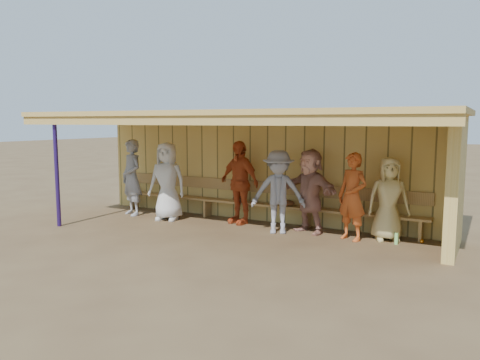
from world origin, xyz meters
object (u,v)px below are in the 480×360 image
at_px(player_a, 132,177).
at_px(player_f, 310,191).
at_px(player_g, 352,197).
at_px(player_h, 388,199).
at_px(player_b, 167,181).
at_px(player_d, 239,182).
at_px(player_e, 278,192).
at_px(bench, 256,199).

xyz_separation_m(player_a, player_f, (4.48, 0.35, -0.06)).
height_order(player_g, player_h, player_g).
bearing_deg(player_b, player_h, -7.21).
distance_m(player_a, player_d, 2.80).
height_order(player_b, player_g, player_b).
relative_size(player_d, player_h, 1.15).
relative_size(player_e, player_g, 1.00).
bearing_deg(bench, player_a, -165.60).
xyz_separation_m(player_b, player_d, (1.65, 0.48, 0.02)).
height_order(player_f, player_g, player_f).
bearing_deg(player_a, player_e, 21.21).
relative_size(player_a, player_f, 1.07).
xyz_separation_m(player_b, player_e, (2.81, 0.03, -0.05)).
distance_m(player_b, bench, 2.11).
height_order(player_g, bench, player_g).
relative_size(player_a, player_e, 1.09).
xyz_separation_m(player_g, player_h, (0.62, 0.30, -0.04)).
bearing_deg(player_b, player_e, -12.31).
height_order(player_b, player_f, player_b).
distance_m(player_h, bench, 3.05).
bearing_deg(player_g, player_b, -155.96).
height_order(player_e, bench, player_e).
relative_size(player_a, bench, 0.25).
distance_m(player_a, player_f, 4.49).
relative_size(player_d, player_g, 1.09).
bearing_deg(player_b, bench, 10.32).
height_order(player_b, player_h, player_b).
distance_m(player_f, bench, 1.56).
height_order(player_d, bench, player_d).
relative_size(player_e, player_f, 0.98).
bearing_deg(player_g, player_d, -164.64).
xyz_separation_m(player_d, player_f, (1.71, -0.09, -0.06)).
xyz_separation_m(player_a, player_g, (5.42, 0.15, -0.08)).
height_order(player_d, player_g, player_d).
bearing_deg(player_a, player_h, 25.68).
height_order(player_a, player_d, player_d).
distance_m(player_a, player_b, 1.12).
height_order(player_e, player_f, player_f).
relative_size(player_b, player_h, 1.12).
height_order(player_d, player_e, player_d).
bearing_deg(player_d, player_a, -154.63).
distance_m(player_d, player_h, 3.27).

